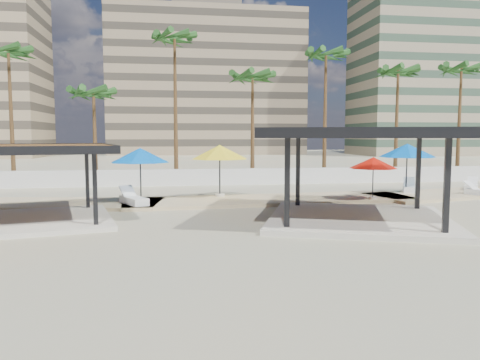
# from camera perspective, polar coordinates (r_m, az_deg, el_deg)

# --- Properties ---
(ground) EXTENTS (200.00, 200.00, 0.00)m
(ground) POSITION_cam_1_polar(r_m,az_deg,el_deg) (18.79, 2.37, -5.68)
(ground) COLOR tan
(ground) RESTS_ON ground
(promenade) EXTENTS (44.45, 7.97, 0.24)m
(promenade) POSITION_cam_1_polar(r_m,az_deg,el_deg) (26.59, 3.46, -2.28)
(promenade) COLOR #C6B284
(promenade) RESTS_ON ground
(boundary_wall) EXTENTS (56.00, 0.30, 1.20)m
(boundary_wall) POSITION_cam_1_polar(r_m,az_deg,el_deg) (34.41, -2.70, 0.37)
(boundary_wall) COLOR silver
(boundary_wall) RESTS_ON ground
(building_mid) EXTENTS (38.00, 16.00, 30.40)m
(building_mid) POSITION_cam_1_polar(r_m,az_deg,el_deg) (96.98, -4.19, 11.68)
(building_mid) COLOR #847259
(building_mid) RESTS_ON ground
(building_east) EXTENTS (32.00, 15.00, 36.40)m
(building_east) POSITION_cam_1_polar(r_m,az_deg,el_deg) (99.57, 23.28, 12.84)
(building_east) COLOR gray
(building_east) RESTS_ON ground
(pavilion_central) EXTENTS (9.84, 9.84, 3.91)m
(pavilion_central) POSITION_cam_1_polar(r_m,az_deg,el_deg) (20.14, 14.46, 1.59)
(pavilion_central) COLOR beige
(pavilion_central) RESTS_ON ground
(pavilion_west) EXTENTS (7.69, 7.69, 3.25)m
(pavilion_west) POSITION_cam_1_polar(r_m,az_deg,el_deg) (21.07, -24.07, 0.39)
(pavilion_west) COLOR beige
(pavilion_west) RESTS_ON ground
(umbrella_b) EXTENTS (3.82, 3.82, 2.92)m
(umbrella_b) POSITION_cam_1_polar(r_m,az_deg,el_deg) (26.52, -2.50, 3.40)
(umbrella_b) COLOR beige
(umbrella_b) RESTS_ON promenade
(umbrella_c) EXTENTS (3.15, 3.15, 2.29)m
(umbrella_c) POSITION_cam_1_polar(r_m,az_deg,el_deg) (26.32, 15.95, 2.01)
(umbrella_c) COLOR beige
(umbrella_c) RESTS_ON promenade
(umbrella_d) EXTENTS (4.34, 4.34, 2.96)m
(umbrella_d) POSITION_cam_1_polar(r_m,az_deg,el_deg) (29.98, 19.71, 3.39)
(umbrella_d) COLOR beige
(umbrella_d) RESTS_ON promenade
(umbrella_f) EXTENTS (3.80, 3.80, 2.80)m
(umbrella_f) POSITION_cam_1_polar(r_m,az_deg,el_deg) (25.22, -12.07, 2.95)
(umbrella_f) COLOR beige
(umbrella_f) RESTS_ON promenade
(lounger_a) EXTENTS (1.66, 2.36, 0.86)m
(lounger_a) POSITION_cam_1_polar(r_m,az_deg,el_deg) (24.23, -12.85, -2.38)
(lounger_a) COLOR white
(lounger_a) RESTS_ON promenade
(lounger_b) EXTENTS (1.59, 2.26, 0.82)m
(lounger_b) POSITION_cam_1_polar(r_m,az_deg,el_deg) (30.84, 19.94, -0.94)
(lounger_b) COLOR white
(lounger_b) RESTS_ON promenade
(lounger_d) EXTENTS (1.79, 1.94, 0.76)m
(lounger_d) POSITION_cam_1_polar(r_m,az_deg,el_deg) (33.56, 26.35, -0.72)
(lounger_d) COLOR white
(lounger_d) RESTS_ON promenade
(palm_b) EXTENTS (3.00, 3.00, 10.55)m
(palm_b) POSITION_cam_1_polar(r_m,az_deg,el_deg) (38.97, -26.38, 13.24)
(palm_b) COLOR brown
(palm_b) RESTS_ON ground
(palm_c) EXTENTS (3.00, 3.00, 7.56)m
(palm_c) POSITION_cam_1_polar(r_m,az_deg,el_deg) (36.72, -17.41, 9.66)
(palm_c) COLOR brown
(palm_c) RESTS_ON ground
(palm_d) EXTENTS (3.00, 3.00, 11.92)m
(palm_d) POSITION_cam_1_polar(r_m,az_deg,el_deg) (37.65, -7.97, 16.00)
(palm_d) COLOR brown
(palm_d) RESTS_ON ground
(palm_e) EXTENTS (3.00, 3.00, 9.01)m
(palm_e) POSITION_cam_1_polar(r_m,az_deg,el_deg) (37.32, 1.55, 11.94)
(palm_e) COLOR brown
(palm_e) RESTS_ON ground
(palm_f) EXTENTS (3.00, 3.00, 10.91)m
(palm_f) POSITION_cam_1_polar(r_m,az_deg,el_deg) (39.24, 10.43, 14.14)
(palm_f) COLOR brown
(palm_f) RESTS_ON ground
(palm_g) EXTENTS (3.00, 3.00, 9.62)m
(palm_g) POSITION_cam_1_polar(r_m,az_deg,el_deg) (41.03, 18.71, 11.87)
(palm_g) COLOR brown
(palm_g) RESTS_ON ground
(palm_h) EXTENTS (3.00, 3.00, 10.04)m
(palm_h) POSITION_cam_1_polar(r_m,az_deg,el_deg) (44.61, 25.37, 11.61)
(palm_h) COLOR brown
(palm_h) RESTS_ON ground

